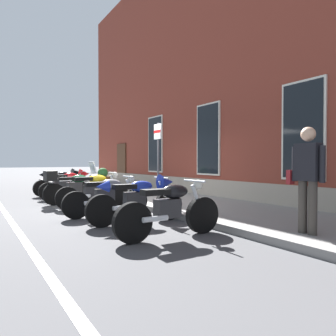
# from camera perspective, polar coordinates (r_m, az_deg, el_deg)

# --- Properties ---
(ground_plane) EXTENTS (140.00, 140.00, 0.00)m
(ground_plane) POSITION_cam_1_polar(r_m,az_deg,el_deg) (9.38, -7.47, -6.88)
(ground_plane) COLOR #424244
(sidewalk) EXTENTS (28.02, 3.14, 0.14)m
(sidewalk) POSITION_cam_1_polar(r_m,az_deg,el_deg) (10.13, 0.62, -5.88)
(sidewalk) COLOR slate
(sidewalk) RESTS_ON ground_plane
(lane_stripe) EXTENTS (28.02, 0.12, 0.01)m
(lane_stripe) POSITION_cam_1_polar(r_m,az_deg,el_deg) (8.54, -27.48, -7.77)
(lane_stripe) COLOR silver
(lane_stripe) RESTS_ON ground_plane
(brick_pub_facade) EXTENTS (22.02, 6.46, 10.18)m
(brick_pub_facade) POSITION_cam_1_polar(r_m,az_deg,el_deg) (13.80, 18.13, 16.97)
(brick_pub_facade) COLOR brown
(brick_pub_facade) RESTS_ON ground_plane
(motorcycle_black_sport) EXTENTS (0.62, 2.02, 1.05)m
(motorcycle_black_sport) POSITION_cam_1_polar(r_m,az_deg,el_deg) (12.64, -18.84, -2.27)
(motorcycle_black_sport) COLOR black
(motorcycle_black_sport) RESTS_ON ground_plane
(motorcycle_red_sport) EXTENTS (0.62, 1.98, 1.05)m
(motorcycle_red_sport) POSITION_cam_1_polar(r_m,az_deg,el_deg) (11.50, -17.63, -2.58)
(motorcycle_red_sport) COLOR black
(motorcycle_red_sport) RESTS_ON ground_plane
(motorcycle_green_touring) EXTENTS (0.63, 2.03, 1.33)m
(motorcycle_green_touring) POSITION_cam_1_polar(r_m,az_deg,el_deg) (10.12, -17.13, -3.19)
(motorcycle_green_touring) COLOR black
(motorcycle_green_touring) RESTS_ON ground_plane
(motorcycle_yellow_naked) EXTENTS (0.62, 2.09, 1.01)m
(motorcycle_yellow_naked) POSITION_cam_1_polar(r_m,az_deg,el_deg) (8.99, -13.38, -4.08)
(motorcycle_yellow_naked) COLOR black
(motorcycle_yellow_naked) RESTS_ON ground_plane
(motorcycle_grey_naked) EXTENTS (0.62, 2.12, 0.96)m
(motorcycle_grey_naked) POSITION_cam_1_polar(r_m,az_deg,el_deg) (7.60, -11.04, -5.13)
(motorcycle_grey_naked) COLOR black
(motorcycle_grey_naked) RESTS_ON ground_plane
(motorcycle_blue_sport) EXTENTS (0.62, 2.21, 1.03)m
(motorcycle_blue_sport) POSITION_cam_1_polar(r_m,az_deg,el_deg) (6.66, -5.08, -5.29)
(motorcycle_blue_sport) COLOR black
(motorcycle_blue_sport) RESTS_ON ground_plane
(motorcycle_black_naked) EXTENTS (0.62, 2.07, 0.98)m
(motorcycle_black_naked) POSITION_cam_1_polar(r_m,az_deg,el_deg) (5.36, 0.51, -7.65)
(motorcycle_black_naked) COLOR black
(motorcycle_black_naked) RESTS_ON ground_plane
(pedestrian_dark_jacket) EXTENTS (0.66, 0.23, 1.73)m
(pedestrian_dark_jacket) POSITION_cam_1_polar(r_m,az_deg,el_deg) (5.51, 24.26, -0.95)
(pedestrian_dark_jacket) COLOR #38332D
(pedestrian_dark_jacket) RESTS_ON sidewalk
(parking_sign) EXTENTS (0.36, 0.07, 2.30)m
(parking_sign) POSITION_cam_1_polar(r_m,az_deg,el_deg) (9.02, -1.87, 3.19)
(parking_sign) COLOR #4C4C51
(parking_sign) RESTS_ON sidewalk
(barrel_planter) EXTENTS (0.58, 0.58, 0.93)m
(barrel_planter) POSITION_cam_1_polar(r_m,az_deg,el_deg) (12.59, -11.90, -2.37)
(barrel_planter) COLOR brown
(barrel_planter) RESTS_ON sidewalk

